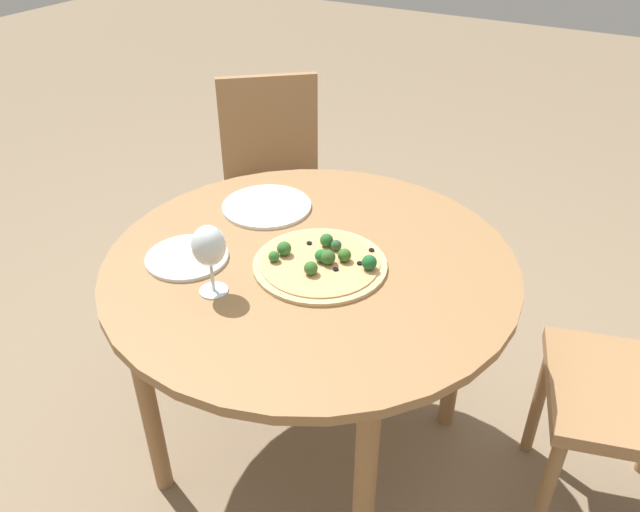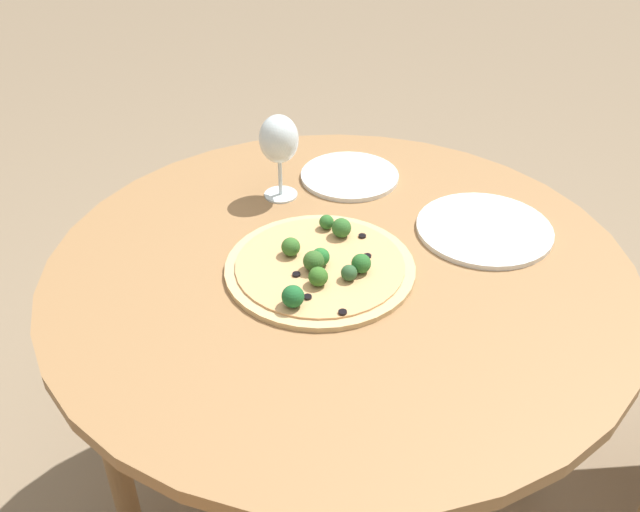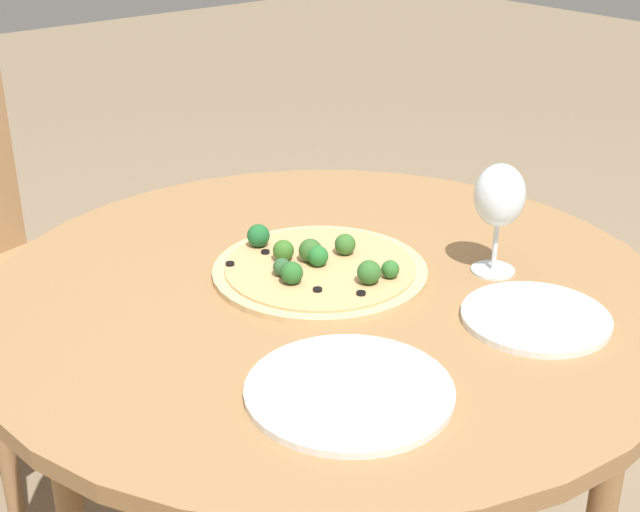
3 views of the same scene
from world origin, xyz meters
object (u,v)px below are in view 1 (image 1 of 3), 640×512
(pizza, at_px, (321,262))
(wine_glass, at_px, (209,247))
(plate_far, at_px, (187,257))
(chair_2, at_px, (274,186))
(plate_near, at_px, (267,206))

(pizza, relative_size, wine_glass, 1.90)
(pizza, height_order, plate_far, pizza)
(plate_far, bearing_deg, chair_2, -160.97)
(chair_2, bearing_deg, plate_far, -110.42)
(plate_near, bearing_deg, chair_2, -148.29)
(pizza, relative_size, plate_near, 1.30)
(pizza, relative_size, plate_far, 1.60)
(plate_far, bearing_deg, pizza, 114.25)
(wine_glass, xyz_separation_m, plate_near, (-0.40, -0.11, -0.12))
(chair_2, xyz_separation_m, wine_glass, (0.91, 0.43, 0.36))
(chair_2, distance_m, wine_glass, 1.06)
(plate_near, bearing_deg, wine_glass, 16.03)
(pizza, distance_m, plate_near, 0.34)
(chair_2, distance_m, plate_far, 0.91)
(pizza, distance_m, wine_glass, 0.29)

